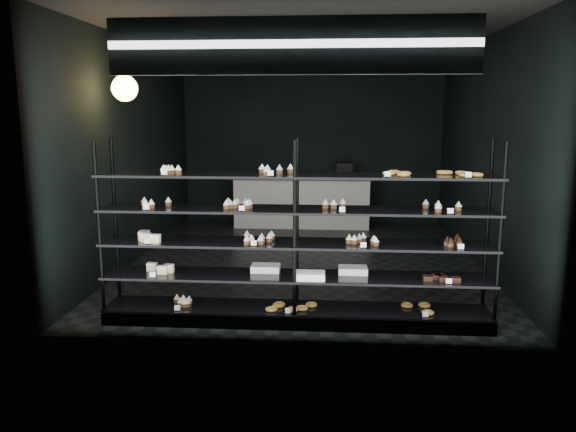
{
  "coord_description": "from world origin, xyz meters",
  "views": [
    {
      "loc": [
        0.34,
        -8.03,
        2.2
      ],
      "look_at": [
        -0.11,
        -1.9,
        1.03
      ],
      "focal_mm": 35.0,
      "sensor_mm": 36.0,
      "label": 1
    }
  ],
  "objects": [
    {
      "name": "pendant_lamp",
      "position": [
        -2.12,
        -1.29,
        2.45
      ],
      "size": [
        0.31,
        0.31,
        0.88
      ],
      "color": "black",
      "rests_on": "room"
    },
    {
      "name": "service_counter",
      "position": [
        -0.16,
        2.5,
        0.5
      ],
      "size": [
        2.62,
        0.65,
        1.23
      ],
      "color": "silver",
      "rests_on": "room"
    },
    {
      "name": "signage",
      "position": [
        0.0,
        -2.93,
        2.75
      ],
      "size": [
        3.3,
        0.05,
        0.5
      ],
      "color": "#0D0F45",
      "rests_on": "room"
    },
    {
      "name": "display_shelf",
      "position": [
        -0.01,
        -2.45,
        0.63
      ],
      "size": [
        4.0,
        0.5,
        1.91
      ],
      "color": "black",
      "rests_on": "room"
    },
    {
      "name": "room",
      "position": [
        0.0,
        0.0,
        1.6
      ],
      "size": [
        5.01,
        6.01,
        3.2
      ],
      "color": "black",
      "rests_on": "ground"
    }
  ]
}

